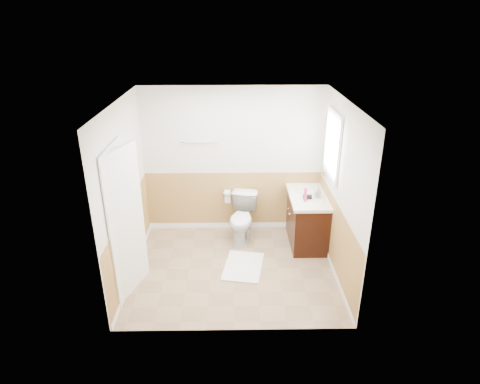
{
  "coord_description": "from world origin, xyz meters",
  "views": [
    {
      "loc": [
        0.01,
        -5.19,
        3.56
      ],
      "look_at": [
        0.1,
        0.25,
        1.15
      ],
      "focal_mm": 30.74,
      "sensor_mm": 36.0,
      "label": 1
    }
  ],
  "objects_px": {
    "lotion_bottle": "(305,195)",
    "soap_dispenser": "(318,192)",
    "vanity_cabinet": "(307,219)",
    "toilet": "(242,219)",
    "bath_mat": "(243,266)"
  },
  "relations": [
    {
      "from": "bath_mat",
      "to": "lotion_bottle",
      "type": "bearing_deg",
      "value": 28.06
    },
    {
      "from": "toilet",
      "to": "vanity_cabinet",
      "type": "relative_size",
      "value": 0.7
    },
    {
      "from": "toilet",
      "to": "soap_dispenser",
      "type": "xyz_separation_m",
      "value": [
        1.19,
        -0.18,
        0.55
      ]
    },
    {
      "from": "soap_dispenser",
      "to": "bath_mat",
      "type": "bearing_deg",
      "value": -150.93
    },
    {
      "from": "vanity_cabinet",
      "to": "soap_dispenser",
      "type": "height_order",
      "value": "soap_dispenser"
    },
    {
      "from": "lotion_bottle",
      "to": "soap_dispenser",
      "type": "height_order",
      "value": "lotion_bottle"
    },
    {
      "from": "toilet",
      "to": "vanity_cabinet",
      "type": "xyz_separation_m",
      "value": [
        1.07,
        -0.07,
        0.02
      ]
    },
    {
      "from": "bath_mat",
      "to": "lotion_bottle",
      "type": "relative_size",
      "value": 3.64
    },
    {
      "from": "toilet",
      "to": "lotion_bottle",
      "type": "distance_m",
      "value": 1.17
    },
    {
      "from": "vanity_cabinet",
      "to": "lotion_bottle",
      "type": "relative_size",
      "value": 5.0
    },
    {
      "from": "toilet",
      "to": "vanity_cabinet",
      "type": "height_order",
      "value": "vanity_cabinet"
    },
    {
      "from": "bath_mat",
      "to": "toilet",
      "type": "bearing_deg",
      "value": 90.0
    },
    {
      "from": "toilet",
      "to": "lotion_bottle",
      "type": "xyz_separation_m",
      "value": [
        0.97,
        -0.33,
        0.58
      ]
    },
    {
      "from": "lotion_bottle",
      "to": "soap_dispenser",
      "type": "relative_size",
      "value": 1.28
    },
    {
      "from": "toilet",
      "to": "soap_dispenser",
      "type": "relative_size",
      "value": 4.47
    }
  ]
}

